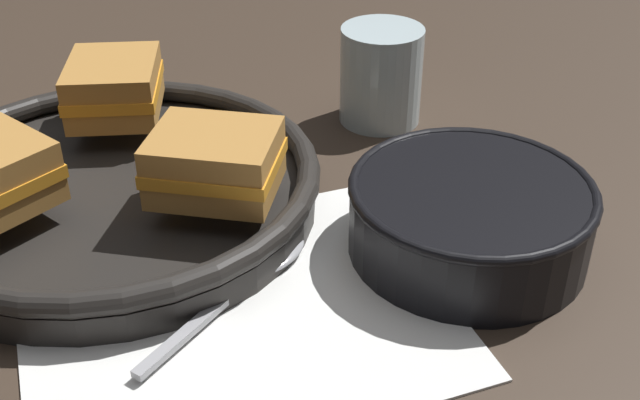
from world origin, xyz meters
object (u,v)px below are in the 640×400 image
object	(u,v)px
soup_bowl	(470,213)
skillet	(113,188)
sandwich_far_left	(114,87)
sandwich_near_right	(215,162)
drinking_glass	(381,75)
spoon	(258,271)

from	to	relation	value
soup_bowl	skillet	world-z (taller)	soup_bowl
sandwich_far_left	sandwich_near_right	bearing A→B (deg)	-78.14
soup_bowl	drinking_glass	size ratio (longest dim) A/B	1.95
soup_bowl	sandwich_near_right	xyz separation A→B (m)	(-0.16, 0.10, 0.03)
soup_bowl	skillet	size ratio (longest dim) A/B	0.54
soup_bowl	skillet	xyz separation A→B (m)	(-0.22, 0.17, -0.01)
sandwich_far_left	drinking_glass	xyz separation A→B (m)	(0.24, -0.04, -0.02)
sandwich_near_right	drinking_glass	size ratio (longest dim) A/B	1.29
spoon	soup_bowl	bearing A→B (deg)	-43.90
spoon	sandwich_near_right	xyz separation A→B (m)	(-0.00, 0.06, 0.06)
soup_bowl	sandwich_near_right	world-z (taller)	sandwich_near_right
skillet	drinking_glass	world-z (taller)	drinking_glass
skillet	drinking_glass	distance (m)	0.27
soup_bowl	sandwich_near_right	bearing A→B (deg)	148.25
drinking_glass	sandwich_far_left	bearing A→B (deg)	170.18
sandwich_far_left	drinking_glass	bearing A→B (deg)	-9.82
skillet	sandwich_near_right	bearing A→B (deg)	-48.14
sandwich_far_left	soup_bowl	bearing A→B (deg)	-53.34
skillet	sandwich_near_right	size ratio (longest dim) A/B	2.77
soup_bowl	drinking_glass	distance (m)	0.22
soup_bowl	spoon	world-z (taller)	soup_bowl
sandwich_far_left	drinking_glass	distance (m)	0.24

